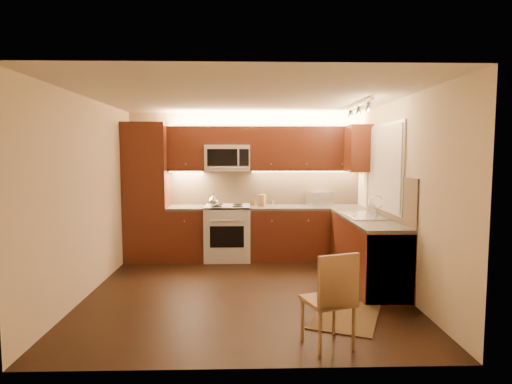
{
  "coord_description": "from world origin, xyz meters",
  "views": [
    {
      "loc": [
        -0.01,
        -5.34,
        1.78
      ],
      "look_at": [
        0.15,
        0.55,
        1.25
      ],
      "focal_mm": 29.35,
      "sensor_mm": 36.0,
      "label": 1
    }
  ],
  "objects_px": {
    "microwave": "(228,158)",
    "toaster_oven": "(319,198)",
    "kettle": "(213,200)",
    "dining_chair": "(328,298)",
    "sink": "(364,211)",
    "knife_block": "(262,200)",
    "soap_bottle": "(373,206)",
    "stove": "(228,232)"
  },
  "relations": [
    {
      "from": "toaster_oven",
      "to": "knife_block",
      "type": "bearing_deg",
      "value": 166.12
    },
    {
      "from": "stove",
      "to": "knife_block",
      "type": "height_order",
      "value": "knife_block"
    },
    {
      "from": "stove",
      "to": "toaster_oven",
      "type": "relative_size",
      "value": 2.29
    },
    {
      "from": "knife_block",
      "to": "soap_bottle",
      "type": "distance_m",
      "value": 1.84
    },
    {
      "from": "kettle",
      "to": "knife_block",
      "type": "xyz_separation_m",
      "value": [
        0.82,
        0.25,
        -0.03
      ]
    },
    {
      "from": "sink",
      "to": "kettle",
      "type": "height_order",
      "value": "kettle"
    },
    {
      "from": "stove",
      "to": "sink",
      "type": "xyz_separation_m",
      "value": [
        2.0,
        -1.12,
        0.52
      ]
    },
    {
      "from": "stove",
      "to": "microwave",
      "type": "height_order",
      "value": "microwave"
    },
    {
      "from": "stove",
      "to": "dining_chair",
      "type": "bearing_deg",
      "value": -72.12
    },
    {
      "from": "knife_block",
      "to": "dining_chair",
      "type": "distance_m",
      "value": 3.42
    },
    {
      "from": "stove",
      "to": "dining_chair",
      "type": "xyz_separation_m",
      "value": [
        1.06,
        -3.27,
        -0.01
      ]
    },
    {
      "from": "microwave",
      "to": "kettle",
      "type": "relative_size",
      "value": 3.54
    },
    {
      "from": "knife_block",
      "to": "soap_bottle",
      "type": "xyz_separation_m",
      "value": [
        1.64,
        -0.83,
        -0.01
      ]
    },
    {
      "from": "sink",
      "to": "knife_block",
      "type": "relative_size",
      "value": 4.36
    },
    {
      "from": "microwave",
      "to": "knife_block",
      "type": "relative_size",
      "value": 3.85
    },
    {
      "from": "stove",
      "to": "soap_bottle",
      "type": "distance_m",
      "value": 2.42
    },
    {
      "from": "stove",
      "to": "microwave",
      "type": "bearing_deg",
      "value": 90.0
    },
    {
      "from": "microwave",
      "to": "knife_block",
      "type": "bearing_deg",
      "value": -5.51
    },
    {
      "from": "microwave",
      "to": "kettle",
      "type": "xyz_separation_m",
      "value": [
        -0.23,
        -0.31,
        -0.69
      ]
    },
    {
      "from": "sink",
      "to": "dining_chair",
      "type": "distance_m",
      "value": 2.4
    },
    {
      "from": "microwave",
      "to": "sink",
      "type": "height_order",
      "value": "microwave"
    },
    {
      "from": "kettle",
      "to": "soap_bottle",
      "type": "distance_m",
      "value": 2.53
    },
    {
      "from": "stove",
      "to": "microwave",
      "type": "relative_size",
      "value": 1.21
    },
    {
      "from": "kettle",
      "to": "dining_chair",
      "type": "distance_m",
      "value": 3.4
    },
    {
      "from": "stove",
      "to": "dining_chair",
      "type": "relative_size",
      "value": 1.01
    },
    {
      "from": "soap_bottle",
      "to": "dining_chair",
      "type": "bearing_deg",
      "value": -92.7
    },
    {
      "from": "kettle",
      "to": "soap_bottle",
      "type": "xyz_separation_m",
      "value": [
        2.46,
        -0.58,
        -0.03
      ]
    },
    {
      "from": "microwave",
      "to": "sink",
      "type": "relative_size",
      "value": 0.88
    },
    {
      "from": "stove",
      "to": "sink",
      "type": "relative_size",
      "value": 1.07
    },
    {
      "from": "microwave",
      "to": "knife_block",
      "type": "distance_m",
      "value": 0.93
    },
    {
      "from": "kettle",
      "to": "dining_chair",
      "type": "bearing_deg",
      "value": -68.32
    },
    {
      "from": "toaster_oven",
      "to": "soap_bottle",
      "type": "bearing_deg",
      "value": -72.05
    },
    {
      "from": "sink",
      "to": "toaster_oven",
      "type": "xyz_separation_m",
      "value": [
        -0.42,
        1.27,
        0.05
      ]
    },
    {
      "from": "stove",
      "to": "sink",
      "type": "distance_m",
      "value": 2.35
    },
    {
      "from": "microwave",
      "to": "toaster_oven",
      "type": "bearing_deg",
      "value": 0.52
    },
    {
      "from": "microwave",
      "to": "kettle",
      "type": "height_order",
      "value": "microwave"
    },
    {
      "from": "sink",
      "to": "soap_bottle",
      "type": "bearing_deg",
      "value": 57.32
    },
    {
      "from": "soap_bottle",
      "to": "dining_chair",
      "type": "relative_size",
      "value": 0.21
    },
    {
      "from": "sink",
      "to": "toaster_oven",
      "type": "distance_m",
      "value": 1.34
    },
    {
      "from": "dining_chair",
      "to": "toaster_oven",
      "type": "bearing_deg",
      "value": 62.59
    },
    {
      "from": "microwave",
      "to": "dining_chair",
      "type": "distance_m",
      "value": 3.78
    },
    {
      "from": "microwave",
      "to": "toaster_oven",
      "type": "distance_m",
      "value": 1.73
    }
  ]
}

